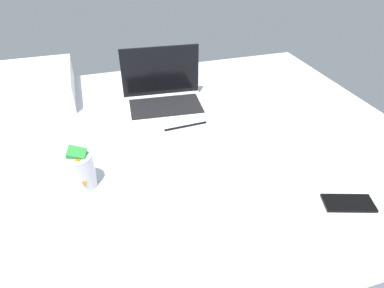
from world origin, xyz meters
The scene contains 6 objects.
bed_mattress centered at (0.00, 0.00, 9.00)cm, with size 180.00×140.00×18.00cm, color #B7BCC6.
laptop centered at (5.47, 26.27, 22.41)cm, with size 34.85×25.74×23.00cm.
snack_cup centered at (-29.90, -16.20, 23.87)cm, with size 9.00×9.47×14.08cm.
cell_phone centered at (41.98, -46.67, 18.40)cm, with size 6.80×14.00×0.80cm, color black.
pillow centered at (-56.51, 48.00, 24.50)cm, with size 52.00×36.00×13.00cm, color white.
charger_cable centered at (9.40, 7.06, 18.30)cm, with size 17.00×0.60×0.60cm, color black.
Camera 1 is at (-21.14, -101.26, 87.26)cm, focal length 32.07 mm.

